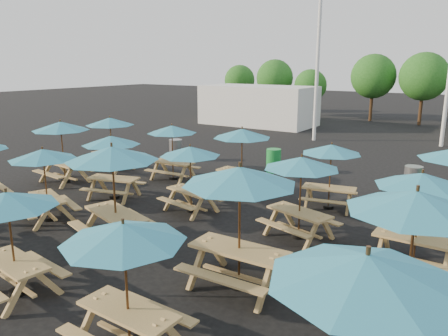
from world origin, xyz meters
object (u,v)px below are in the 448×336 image
Objects in this scene: picnic_unit_6 at (111,144)px; picnic_unit_10 at (190,155)px; picnic_unit_8 at (7,206)px; waste_bin_1 at (274,161)px; picnic_unit_12 at (124,241)px; picnic_unit_17 at (416,210)px; picnic_unit_18 at (421,186)px; picnic_unit_9 at (112,160)px; picnic_unit_14 at (301,168)px; picnic_unit_3 at (110,125)px; picnic_unit_16 at (366,281)px; picnic_unit_7 at (172,133)px; picnic_unit_15 at (331,153)px; picnic_unit_13 at (240,183)px; picnic_unit_11 at (242,137)px; waste_bin_2 at (413,180)px; picnic_unit_2 at (61,130)px; waste_bin_0 at (176,150)px; picnic_unit_5 at (43,159)px.

picnic_unit_10 is at bearing -9.20° from picnic_unit_6.
picnic_unit_8 reaches higher than waste_bin_1.
picnic_unit_12 is 0.77× the size of picnic_unit_17.
picnic_unit_6 is 9.36m from picnic_unit_18.
picnic_unit_14 is (3.57, 2.92, -0.30)m from picnic_unit_9.
picnic_unit_3 reaches higher than picnic_unit_12.
picnic_unit_3 is 2.32× the size of waste_bin_1.
picnic_unit_6 is at bearing -162.05° from picnic_unit_14.
picnic_unit_8 is 6.62m from picnic_unit_14.
picnic_unit_7 is at bearing 138.38° from picnic_unit_16.
picnic_unit_9 is 6.94m from picnic_unit_18.
picnic_unit_6 is 6.54m from picnic_unit_14.
picnic_unit_8 is (6.20, -8.11, -0.11)m from picnic_unit_3.
picnic_unit_13 is at bearing -98.67° from picnic_unit_15.
picnic_unit_12 is 2.69m from picnic_unit_13.
picnic_unit_11 is 4.32m from picnic_unit_14.
picnic_unit_9 is 1.31× the size of picnic_unit_10.
picnic_unit_14 is 6.19m from waste_bin_2.
picnic_unit_8 is 2.79m from picnic_unit_9.
picnic_unit_11 is at bearing 27.52° from picnic_unit_6.
picnic_unit_14 is (3.56, -0.06, 0.11)m from picnic_unit_10.
picnic_unit_17 is at bearing -51.32° from waste_bin_1.
picnic_unit_15 is at bearing 21.51° from picnic_unit_2.
picnic_unit_15 is at bearing 111.02° from picnic_unit_16.
picnic_unit_10 is 0.99× the size of picnic_unit_12.
waste_bin_0 is at bearing 144.62° from picnic_unit_10.
picnic_unit_5 is 1.02× the size of picnic_unit_6.
picnic_unit_10 is 3.56m from picnic_unit_14.
picnic_unit_17 is (6.72, -2.84, 0.39)m from picnic_unit_10.
picnic_unit_2 reaches higher than picnic_unit_5.
picnic_unit_10 is at bearing 138.09° from picnic_unit_13.
picnic_unit_12 reaches higher than picnic_unit_10.
picnic_unit_11 is at bearing -27.46° from waste_bin_0.
picnic_unit_9 reaches higher than picnic_unit_5.
picnic_unit_6 is at bearing -132.94° from picnic_unit_11.
picnic_unit_7 is 0.94× the size of picnic_unit_11.
picnic_unit_15 is at bearing -120.47° from waste_bin_2.
picnic_unit_18 reaches higher than waste_bin_0.
picnic_unit_3 is 4.09m from picnic_unit_6.
picnic_unit_9 is 1.18× the size of picnic_unit_14.
picnic_unit_3 is at bearing -163.26° from waste_bin_2.
picnic_unit_5 is (3.08, -5.22, -0.11)m from picnic_unit_3.
picnic_unit_8 is at bearing -143.92° from picnic_unit_13.
picnic_unit_13 is (3.45, 2.65, 0.36)m from picnic_unit_8.
picnic_unit_12 reaches higher than picnic_unit_15.
picnic_unit_16 is at bearing -42.78° from waste_bin_0.
picnic_unit_12 is (6.21, -5.39, 0.00)m from picnic_unit_6.
picnic_unit_9 reaches higher than picnic_unit_6.
picnic_unit_14 is at bearing -97.00° from picnic_unit_15.
picnic_unit_5 is at bearing -165.81° from picnic_unit_9.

